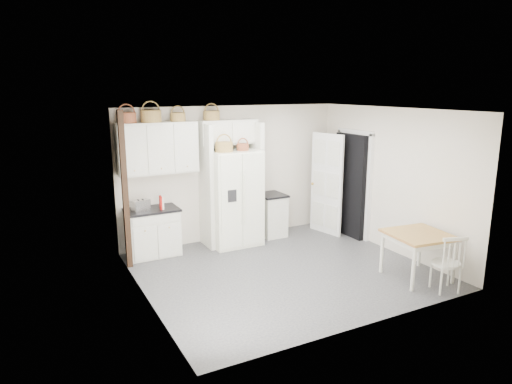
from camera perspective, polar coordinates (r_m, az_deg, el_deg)
floor at (r=7.61m, az=3.47°, el=-9.75°), size 4.50×4.50×0.00m
ceiling at (r=7.04m, az=3.76°, el=10.19°), size 4.50×4.50×0.00m
wall_back at (r=8.95m, az=-3.04°, el=2.39°), size 4.50×0.00×4.50m
wall_left at (r=6.38m, az=-13.98°, el=-2.30°), size 0.00×4.00×4.00m
wall_right at (r=8.58m, az=16.58°, el=1.40°), size 0.00×4.00×4.00m
refrigerator at (r=8.61m, az=-2.80°, el=-0.73°), size 0.93×0.75×1.80m
base_cab_left at (r=8.34m, az=-12.75°, el=-5.03°), size 0.88×0.56×0.82m
base_cab_right at (r=9.21m, az=1.93°, el=-2.98°), size 0.47×0.56×0.82m
dining_table at (r=7.63m, az=19.48°, el=-7.51°), size 0.98×0.98×0.73m
windsor_chair at (r=7.29m, az=22.68°, el=-8.24°), size 0.51×0.49×0.85m
counter_left at (r=8.22m, az=-12.90°, el=-2.20°), size 0.92×0.59×0.04m
counter_right at (r=9.10m, az=1.95°, el=-0.38°), size 0.50×0.60×0.04m
toaster at (r=8.08m, az=-14.21°, el=-1.65°), size 0.33×0.24×0.20m
cookbook_red at (r=8.15m, az=-11.83°, el=-1.31°), size 0.05×0.16×0.23m
cookbook_cream at (r=8.15m, az=-11.70°, el=-1.35°), size 0.04×0.14×0.21m
basket_upper_a at (r=8.02m, az=-15.85°, el=8.91°), size 0.32×0.32×0.18m
basket_upper_b at (r=8.12m, az=-12.98°, el=9.21°), size 0.35×0.35×0.21m
basket_upper_c at (r=8.25m, az=-9.73°, el=9.23°), size 0.27×0.27×0.15m
basket_bridge_a at (r=8.47m, az=-5.58°, el=9.49°), size 0.30×0.30×0.17m
basket_fridge_a at (r=8.25m, az=-4.02°, el=5.64°), size 0.33×0.33×0.17m
basket_fridge_b at (r=8.41m, az=-1.66°, el=5.63°), size 0.23×0.23×0.12m
upper_cabinet at (r=8.19m, az=-12.21°, el=5.39°), size 1.40×0.34×0.90m
bridge_cabinet at (r=8.62m, az=-3.54°, el=7.52°), size 1.12×0.34×0.45m
fridge_panel_left at (r=8.45m, az=-6.24°, el=0.67°), size 0.08×0.60×2.30m
fridge_panel_right at (r=8.87m, az=-0.10°, el=1.32°), size 0.08×0.60×2.30m
trim_post at (r=7.67m, az=-16.06°, el=0.12°), size 0.09×0.09×2.60m
doorway_void at (r=9.30m, az=11.81°, el=0.80°), size 0.18×0.85×2.05m
door_slab at (r=9.34m, az=8.80°, el=0.98°), size 0.21×0.79×2.05m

